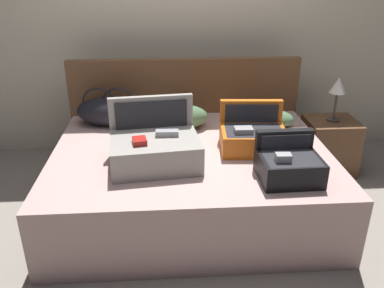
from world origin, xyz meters
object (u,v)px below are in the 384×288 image
Objects in this scene: bed at (191,179)px; hard_case_medium at (253,135)px; hard_case_large at (155,147)px; duffel_bag at (109,111)px; table_lamp at (338,88)px; pillow_near_headboard at (262,118)px; pillow_center_head at (180,117)px; nightstand at (329,146)px; hard_case_small at (289,164)px.

hard_case_medium is at bearing -0.76° from bed.
hard_case_medium is (0.46, -0.01, 0.36)m from bed.
bed is 0.50m from hard_case_large.
hard_case_medium is 0.86× the size of duffel_bag.
bed is at bearing -157.62° from table_lamp.
pillow_near_headboard is 0.72m from table_lamp.
hard_case_large is 1.11× the size of duffel_bag.
pillow_center_head is at bearing 144.15° from hard_case_medium.
pillow_near_headboard is at bearing 28.26° from hard_case_large.
table_lamp reaches higher than bed.
pillow_center_head reaches higher than pillow_near_headboard.
pillow_near_headboard reaches higher than nightstand.
hard_case_small reaches higher than pillow_center_head.
hard_case_small is 1.25m from table_lamp.
pillow_center_head is (-0.52, 0.43, -0.00)m from hard_case_medium.
duffel_bag reaches higher than bed.
pillow_near_headboard is 1.03× the size of nightstand.
hard_case_medium is at bearing -147.25° from nightstand.
hard_case_small is (0.60, -0.48, 0.35)m from bed.
hard_case_small is at bearing -124.94° from nightstand.
pillow_center_head reaches higher than bed.
pillow_near_headboard is 1.31× the size of table_lamp.
hard_case_large is 1.25× the size of pillow_near_headboard.
hard_case_large is at bearing -154.59° from nightstand.
pillow_near_headboard is at bearing -1.77° from pillow_center_head.
hard_case_medium is 1.02m from table_lamp.
hard_case_medium reaches higher than bed.
hard_case_large reaches higher than bed.
bed is 4.34× the size of pillow_center_head.
hard_case_large is 1.63× the size of table_lamp.
bed is at bearing -147.08° from pillow_near_headboard.
hard_case_small is 1.62m from duffel_bag.
hard_case_medium is 0.49m from hard_case_small.
pillow_center_head is (-0.06, 0.43, 0.35)m from bed.
hard_case_large reaches higher than pillow_near_headboard.
hard_case_large is 1.29× the size of hard_case_medium.
pillow_near_headboard is at bearing 86.38° from hard_case_small.
hard_case_medium is at bearing 104.75° from hard_case_small.
bed is 3.19× the size of hard_case_large.
nightstand is (0.71, 1.01, -0.36)m from hard_case_small.
table_lamp reaches higher than hard_case_medium.
hard_case_small is 0.99× the size of table_lamp.
pillow_center_head is (0.20, 0.63, -0.02)m from hard_case_large.
table_lamp is at bearing 10.83° from pillow_near_headboard.
bed is 1.41m from nightstand.
hard_case_medium is (0.72, 0.20, -0.02)m from hard_case_large.
bed is at bearing -157.62° from nightstand.
nightstand is at bearing 36.62° from hard_case_medium.
hard_case_small is 0.88m from pillow_near_headboard.
hard_case_medium is 1.28× the size of hard_case_small.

